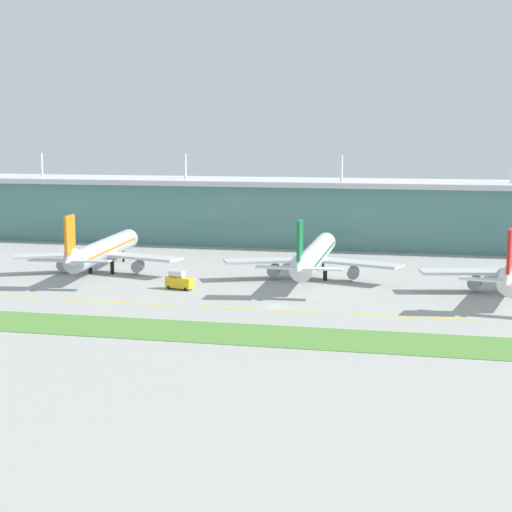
% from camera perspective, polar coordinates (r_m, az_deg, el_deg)
% --- Properties ---
extents(ground_plane, '(600.00, 600.00, 0.00)m').
position_cam_1_polar(ground_plane, '(197.97, 1.38, -3.35)').
color(ground_plane, '#9E9E99').
extents(terminal_building, '(288.00, 34.00, 31.92)m').
position_cam_1_polar(terminal_building, '(304.45, 5.76, 2.87)').
color(terminal_building, slate).
rests_on(terminal_building, ground).
extents(airliner_near_middle, '(48.51, 62.93, 18.90)m').
position_cam_1_polar(airliner_near_middle, '(247.91, -10.10, 0.37)').
color(airliner_near_middle, '#ADB2BC').
rests_on(airliner_near_middle, ground).
extents(airliner_center, '(48.75, 66.13, 18.90)m').
position_cam_1_polar(airliner_center, '(234.00, 3.86, 0.02)').
color(airliner_center, silver).
rests_on(airliner_center, ground).
extents(taxiway_stripe_mid_west, '(28.00, 0.70, 0.04)m').
position_cam_1_polar(taxiway_stripe_mid_west, '(204.86, -9.06, -3.05)').
color(taxiway_stripe_mid_west, yellow).
rests_on(taxiway_stripe_mid_west, ground).
extents(taxiway_stripe_centre, '(28.00, 0.70, 0.04)m').
position_cam_1_polar(taxiway_stripe_centre, '(194.56, 0.25, -3.54)').
color(taxiway_stripe_centre, yellow).
rests_on(taxiway_stripe_centre, ground).
extents(taxiway_stripe_mid_east, '(28.00, 0.70, 0.04)m').
position_cam_1_polar(taxiway_stripe_mid_east, '(189.87, 10.32, -3.97)').
color(taxiway_stripe_mid_east, yellow).
rests_on(taxiway_stripe_mid_east, ground).
extents(grass_verge, '(300.00, 18.00, 0.10)m').
position_cam_1_polar(grass_verge, '(170.77, -0.64, -5.19)').
color(grass_verge, '#518438').
rests_on(grass_verge, ground).
extents(fuel_truck, '(7.63, 4.36, 4.95)m').
position_cam_1_polar(fuel_truck, '(219.82, -5.11, -1.62)').
color(fuel_truck, gold).
rests_on(fuel_truck, ground).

